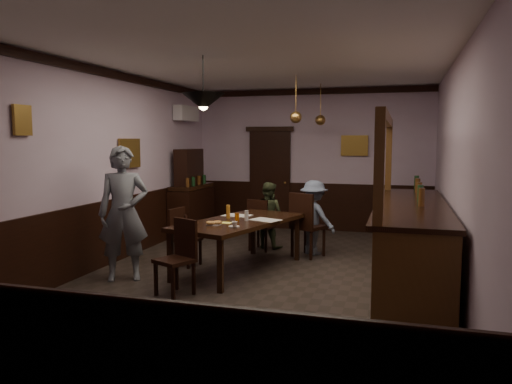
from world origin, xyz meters
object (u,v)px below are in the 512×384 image
at_px(chair_near, 179,253).
at_px(chair_side, 182,234).
at_px(soda_can, 237,217).
at_px(sideboard, 191,201).
at_px(pendant_brass_far, 320,120).
at_px(pendant_brass_mid, 296,117).
at_px(chair_far_right, 305,222).
at_px(person_seated_right, 314,217).
at_px(person_standing, 123,213).
at_px(dining_table, 239,225).
at_px(person_seated_left, 268,215).
at_px(bar_counter, 411,240).
at_px(chair_far_left, 260,223).
at_px(coffee_cup, 235,224).
at_px(pendant_iron, 203,102).

xyz_separation_m(chair_near, chair_side, (-0.58, 1.34, -0.03)).
relative_size(soda_can, sideboard, 0.07).
bearing_deg(pendant_brass_far, pendant_brass_mid, -98.21).
relative_size(chair_far_right, pendant_brass_far, 1.32).
bearing_deg(person_seated_right, chair_near, 93.07).
bearing_deg(person_standing, dining_table, 6.81).
relative_size(person_seated_left, bar_counter, 0.29).
xyz_separation_m(dining_table, chair_far_right, (0.78, 1.09, -0.10)).
distance_m(person_seated_left, bar_counter, 2.82).
height_order(chair_far_left, chair_near, chair_near).
distance_m(chair_near, coffee_cup, 0.87).
xyz_separation_m(soda_can, pendant_iron, (-0.23, -0.68, 1.60)).
bearing_deg(soda_can, pendant_brass_far, 76.42).
bearing_deg(bar_counter, pendant_brass_mid, 144.06).
bearing_deg(coffee_cup, chair_near, -111.65).
height_order(chair_near, soda_can, chair_near).
xyz_separation_m(dining_table, chair_far_left, (-0.06, 1.35, -0.19)).
relative_size(chair_far_left, pendant_brass_mid, 1.11).
relative_size(dining_table, chair_side, 2.73).
relative_size(person_seated_left, sideboard, 0.68).
relative_size(person_standing, pendant_brass_far, 2.27).
distance_m(soda_can, pendant_iron, 1.75).
relative_size(chair_far_left, pendant_brass_far, 1.11).
bearing_deg(dining_table, person_seated_left, 89.63).
height_order(person_seated_left, soda_can, person_seated_left).
xyz_separation_m(person_seated_left, sideboard, (-1.80, 0.75, 0.11)).
distance_m(chair_far_left, pendant_brass_mid, 1.90).
height_order(chair_near, coffee_cup, chair_near).
bearing_deg(pendant_iron, person_seated_left, 84.28).
relative_size(person_seated_right, pendant_iron, 1.78).
relative_size(dining_table, person_seated_left, 2.03).
bearing_deg(bar_counter, pendant_iron, -161.07).
height_order(chair_side, person_seated_right, person_seated_right).
xyz_separation_m(pendant_brass_mid, pendant_brass_far, (0.20, 1.39, 0.00)).
bearing_deg(chair_near, soda_can, 97.51).
bearing_deg(chair_near, person_standing, -175.87).
bearing_deg(coffee_cup, sideboard, 139.47).
xyz_separation_m(sideboard, pendant_brass_mid, (2.31, -0.86, 1.60)).
bearing_deg(chair_far_right, person_standing, 67.21).
bearing_deg(person_standing, pendant_brass_mid, 25.40).
xyz_separation_m(sideboard, bar_counter, (4.20, -2.23, -0.12)).
height_order(person_standing, sideboard, person_standing).
bearing_deg(chair_far_right, pendant_brass_mid, -34.04).
distance_m(chair_side, coffee_cup, 1.33).
distance_m(person_standing, pendant_brass_mid, 3.35).
relative_size(pendant_iron, pendant_brass_mid, 0.87).
distance_m(chair_far_right, chair_near, 2.62).
distance_m(chair_far_right, pendant_brass_mid, 1.79).
distance_m(chair_far_left, person_seated_left, 0.29).
bearing_deg(chair_side, person_seated_right, -41.07).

